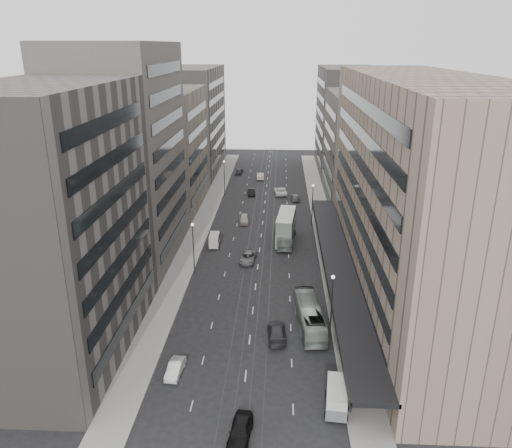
% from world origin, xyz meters
% --- Properties ---
extents(ground, '(220.00, 220.00, 0.00)m').
position_xyz_m(ground, '(0.00, 0.00, 0.00)').
color(ground, black).
rests_on(ground, ground).
extents(sidewalk_right, '(4.00, 125.00, 0.15)m').
position_xyz_m(sidewalk_right, '(12.00, 37.50, 0.07)').
color(sidewalk_right, gray).
rests_on(sidewalk_right, ground).
extents(sidewalk_left, '(4.00, 125.00, 0.15)m').
position_xyz_m(sidewalk_left, '(-12.00, 37.50, 0.07)').
color(sidewalk_left, gray).
rests_on(sidewalk_left, ground).
extents(department_store, '(19.20, 60.00, 30.00)m').
position_xyz_m(department_store, '(21.45, 8.00, 14.95)').
color(department_store, gray).
rests_on(department_store, ground).
extents(building_right_mid, '(15.00, 28.00, 24.00)m').
position_xyz_m(building_right_mid, '(21.50, 52.00, 12.00)').
color(building_right_mid, '#514B46').
rests_on(building_right_mid, ground).
extents(building_right_far, '(15.00, 32.00, 28.00)m').
position_xyz_m(building_right_far, '(21.50, 82.00, 14.00)').
color(building_right_far, '#5E5855').
rests_on(building_right_far, ground).
extents(building_left_a, '(15.00, 28.00, 30.00)m').
position_xyz_m(building_left_a, '(-21.50, -8.00, 15.00)').
color(building_left_a, '#5E5855').
rests_on(building_left_a, ground).
extents(building_left_b, '(15.00, 26.00, 34.00)m').
position_xyz_m(building_left_b, '(-21.50, 19.00, 17.00)').
color(building_left_b, '#514B46').
rests_on(building_left_b, ground).
extents(building_left_c, '(15.00, 28.00, 25.00)m').
position_xyz_m(building_left_c, '(-21.50, 46.00, 12.50)').
color(building_left_c, slate).
rests_on(building_left_c, ground).
extents(building_left_d, '(15.00, 38.00, 28.00)m').
position_xyz_m(building_left_d, '(-21.50, 79.00, 14.00)').
color(building_left_d, '#5E5855').
rests_on(building_left_d, ground).
extents(lamp_right_near, '(0.44, 0.44, 8.32)m').
position_xyz_m(lamp_right_near, '(9.70, -5.00, 5.20)').
color(lamp_right_near, '#262628').
rests_on(lamp_right_near, ground).
extents(lamp_right_far, '(0.44, 0.44, 8.32)m').
position_xyz_m(lamp_right_far, '(9.70, 35.00, 5.20)').
color(lamp_right_far, '#262628').
rests_on(lamp_right_far, ground).
extents(lamp_left_near, '(0.44, 0.44, 8.32)m').
position_xyz_m(lamp_left_near, '(-9.70, 12.00, 5.20)').
color(lamp_left_near, '#262628').
rests_on(lamp_left_near, ground).
extents(lamp_left_far, '(0.44, 0.44, 8.32)m').
position_xyz_m(lamp_left_far, '(-9.70, 55.00, 5.20)').
color(lamp_left_far, '#262628').
rests_on(lamp_left_far, ground).
extents(bus_near, '(3.76, 11.68, 3.20)m').
position_xyz_m(bus_near, '(7.31, -2.72, 1.60)').
color(bus_near, gray).
rests_on(bus_near, ground).
extents(bus_far, '(3.06, 10.78, 2.97)m').
position_xyz_m(bus_far, '(4.07, 25.53, 1.49)').
color(bus_far, gray).
rests_on(bus_far, ground).
extents(double_decker, '(3.82, 10.17, 5.44)m').
position_xyz_m(double_decker, '(4.52, 25.79, 2.94)').
color(double_decker, slate).
rests_on(double_decker, ground).
extents(vw_microbus, '(2.60, 4.93, 2.56)m').
position_xyz_m(vw_microbus, '(9.20, -17.63, 1.42)').
color(vw_microbus, slate).
rests_on(vw_microbus, ground).
extents(panel_van, '(1.93, 3.72, 2.30)m').
position_xyz_m(panel_van, '(-8.01, 23.05, 1.27)').
color(panel_van, '#B6AFA4').
rests_on(panel_van, ground).
extents(sedan_0, '(2.39, 4.96, 1.64)m').
position_xyz_m(sedan_0, '(0.15, -22.00, 0.82)').
color(sedan_0, black).
rests_on(sedan_0, ground).
extents(sedan_1, '(1.71, 4.17, 1.34)m').
position_xyz_m(sedan_1, '(-7.61, -13.02, 0.67)').
color(sedan_1, silver).
rests_on(sedan_1, ground).
extents(sedan_2, '(2.74, 5.25, 1.41)m').
position_xyz_m(sedan_2, '(-1.70, 16.94, 0.71)').
color(sedan_2, slate).
rests_on(sedan_2, ground).
extents(sedan_3, '(2.51, 5.59, 1.59)m').
position_xyz_m(sedan_3, '(3.22, -5.48, 0.79)').
color(sedan_3, '#2B2B2E').
rests_on(sedan_3, ground).
extents(sedan_4, '(2.29, 4.96, 1.65)m').
position_xyz_m(sedan_4, '(-3.73, 35.89, 0.82)').
color(sedan_4, '#A89B8B').
rests_on(sedan_4, ground).
extents(sedan_5, '(2.11, 4.58, 1.46)m').
position_xyz_m(sedan_5, '(-3.45, 55.38, 0.73)').
color(sedan_5, black).
rests_on(sedan_5, ground).
extents(sedan_6, '(3.37, 6.25, 1.66)m').
position_xyz_m(sedan_6, '(3.48, 56.19, 0.83)').
color(sedan_6, white).
rests_on(sedan_6, ground).
extents(sedan_7, '(2.30, 4.90, 1.38)m').
position_xyz_m(sedan_7, '(6.83, 51.77, 0.69)').
color(sedan_7, '#5A595C').
rests_on(sedan_7, ground).
extents(sedan_8, '(2.10, 4.40, 1.45)m').
position_xyz_m(sedan_8, '(-7.96, 75.55, 0.73)').
color(sedan_8, '#262528').
rests_on(sedan_8, ground).
extents(sedan_9, '(2.00, 5.17, 1.68)m').
position_xyz_m(sedan_9, '(-1.89, 70.48, 0.84)').
color(sedan_9, '#BEAE9D').
rests_on(sedan_9, ground).
extents(pedestrian, '(0.87, 0.81, 2.00)m').
position_xyz_m(pedestrian, '(10.37, -18.31, 1.15)').
color(pedestrian, black).
rests_on(pedestrian, sidewalk_right).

